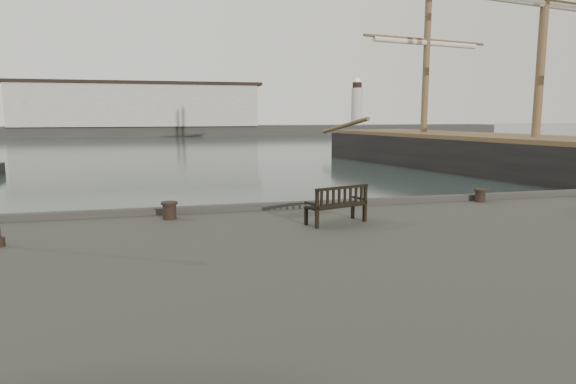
% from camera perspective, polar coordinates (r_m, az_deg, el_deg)
% --- Properties ---
extents(ground, '(400.00, 400.00, 0.00)m').
position_cam_1_polar(ground, '(15.82, 3.36, -7.13)').
color(ground, black).
rests_on(ground, ground).
extents(breakwater, '(140.00, 9.50, 12.20)m').
position_cam_1_polar(breakwater, '(106.51, -14.38, 8.35)').
color(breakwater, '#383530').
rests_on(breakwater, ground).
extents(bench, '(1.73, 1.06, 0.94)m').
position_cam_1_polar(bench, '(13.01, 5.41, -2.19)').
color(bench, black).
rests_on(bench, quay).
extents(bollard_left, '(0.53, 0.53, 0.46)m').
position_cam_1_polar(bollard_left, '(13.85, -13.03, -2.01)').
color(bollard_left, black).
rests_on(bollard_left, quay).
extents(bollard_right, '(0.41, 0.41, 0.41)m').
position_cam_1_polar(bollard_right, '(17.24, 20.57, -0.36)').
color(bollard_right, black).
rests_on(bollard_right, quay).
extents(tall_ship_main, '(16.33, 41.88, 30.80)m').
position_cam_1_polar(tall_ship_main, '(39.62, 25.60, 2.68)').
color(tall_ship_main, black).
rests_on(tall_ship_main, ground).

